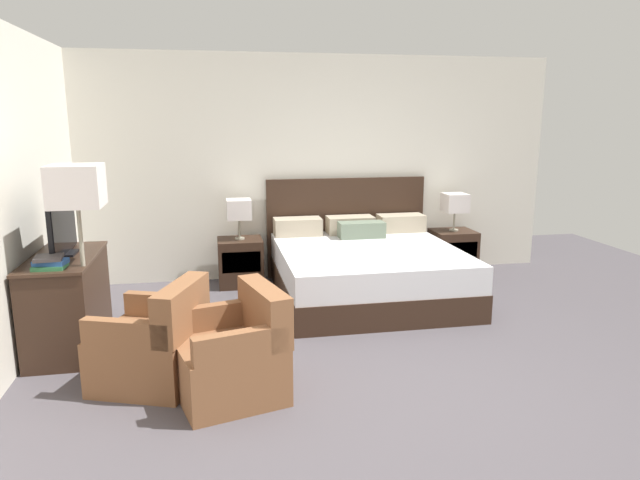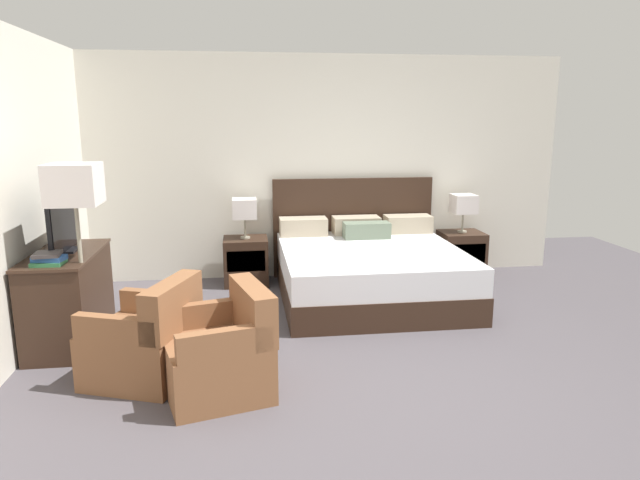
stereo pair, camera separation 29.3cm
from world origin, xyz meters
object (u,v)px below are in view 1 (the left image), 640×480
table_lamp_left (239,210)px  table_lamp_right (455,203)px  book_red_cover (50,266)px  book_small_top (49,258)px  armchair_by_window (154,345)px  armchair_companion (234,356)px  dresser (68,301)px  floor_lamp (77,196)px  tv (62,226)px  book_blue_cover (51,262)px  nightstand_right (453,252)px  bed (366,268)px  nightstand_left (240,262)px

table_lamp_left → table_lamp_right: (2.60, 0.00, 0.00)m
book_red_cover → book_small_top: size_ratio=1.13×
armchair_by_window → table_lamp_right: bearing=35.3°
table_lamp_right → armchair_by_window: table_lamp_right is taller
book_red_cover → armchair_companion: 1.59m
dresser → armchair_companion: size_ratio=1.31×
table_lamp_left → armchair_by_window: (-0.75, -2.38, -0.59)m
table_lamp_right → floor_lamp: floor_lamp is taller
table_lamp_right → book_red_cover: (-4.11, -1.96, -0.07)m
table_lamp_right → floor_lamp: 4.36m
tv → book_blue_cover: size_ratio=3.37×
book_small_top → table_lamp_left: bearing=52.3°
book_red_cover → armchair_by_window: size_ratio=0.25×
book_small_top → floor_lamp: floor_lamp is taller
armchair_by_window → floor_lamp: size_ratio=0.57×
book_red_cover → armchair_companion: book_red_cover is taller
nightstand_right → table_lamp_left: size_ratio=1.18×
bed → tv: tv is taller
nightstand_right → book_red_cover: size_ratio=2.41×
book_red_cover → bed: bearing=24.3°
bed → table_lamp_left: bed is taller
table_lamp_right → dresser: size_ratio=0.41×
bed → tv: size_ratio=2.65×
nightstand_right → book_small_top: (-4.12, -1.96, 0.60)m
table_lamp_left → book_red_cover: table_lamp_left is taller
floor_lamp → tv: bearing=118.5°
book_small_top → table_lamp_right: bearing=25.5°
armchair_companion → book_red_cover: bearing=151.5°
floor_lamp → table_lamp_left: bearing=56.3°
table_lamp_left → book_small_top: bearing=-127.7°
tv → book_small_top: (-0.01, -0.45, -0.16)m
bed → book_red_cover: bed is taller
nightstand_left → floor_lamp: floor_lamp is taller
nightstand_left → tv: tv is taller
tv → book_blue_cover: bearing=-89.5°
book_red_cover → armchair_companion: size_ratio=0.27×
book_red_cover → floor_lamp: bearing=8.1°
nightstand_right → bed: bearing=-152.2°
book_small_top → armchair_by_window: 1.05m
nightstand_left → nightstand_right: size_ratio=1.00×
nightstand_right → dresser: bearing=-159.1°
nightstand_right → floor_lamp: floor_lamp is taller
book_red_cover → table_lamp_right: bearing=25.5°
bed → armchair_companion: bed is taller
nightstand_left → table_lamp_right: bearing=0.0°
book_small_top → book_red_cover: bearing=-0.0°
nightstand_right → book_small_top: 4.60m
nightstand_right → armchair_companion: (-2.79, -2.68, 0.01)m
nightstand_left → book_red_cover: (-1.51, -1.96, 0.54)m
table_lamp_right → nightstand_right: bearing=-90.0°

